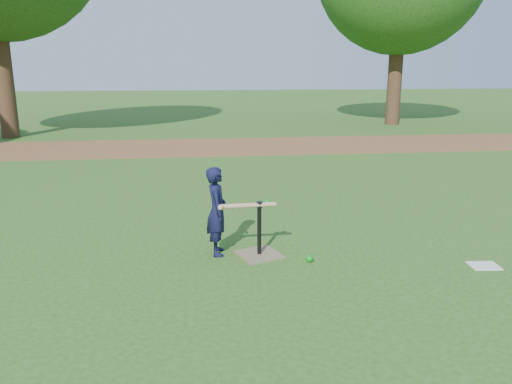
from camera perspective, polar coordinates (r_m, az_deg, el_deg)
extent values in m
plane|color=#285116|center=(5.83, -0.67, -6.25)|extent=(80.00, 80.00, 0.00)
cube|color=brown|center=(13.10, -4.28, 5.21)|extent=(24.00, 3.00, 0.01)
imported|color=black|center=(5.48, -4.47, -2.20)|extent=(0.24, 0.36, 0.99)
sphere|color=#0C8C1A|center=(5.40, 6.14, -7.56)|extent=(0.08, 0.08, 0.08)
cube|color=silver|center=(5.79, 24.60, -7.67)|extent=(0.32, 0.26, 0.01)
cube|color=#75694A|center=(5.56, 0.38, -7.15)|extent=(0.55, 0.55, 0.02)
cylinder|color=black|center=(5.46, 0.38, -4.33)|extent=(0.05, 0.05, 0.55)
cylinder|color=black|center=(5.38, 0.39, -1.45)|extent=(0.08, 0.08, 0.06)
cylinder|color=tan|center=(5.35, -0.86, -1.54)|extent=(0.60, 0.08, 0.05)
sphere|color=tan|center=(5.29, -4.05, -1.76)|extent=(0.06, 0.06, 0.06)
sphere|color=#0C8C1A|center=(5.41, 1.29, -1.24)|extent=(0.08, 0.08, 0.08)
cylinder|color=#382316|center=(16.35, -26.91, 12.20)|extent=(0.50, 0.50, 3.80)
cylinder|color=#382316|center=(18.82, 15.59, 12.66)|extent=(0.50, 0.50, 3.42)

